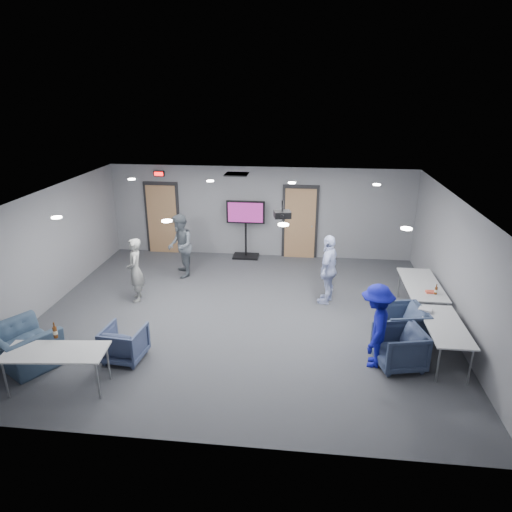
# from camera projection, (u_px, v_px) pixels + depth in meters

# --- Properties ---
(floor) EXTENTS (9.00, 9.00, 0.00)m
(floor) POSITION_uv_depth(u_px,v_px,m) (241.00, 315.00, 10.32)
(floor) COLOR #373A3F
(floor) RESTS_ON ground
(ceiling) EXTENTS (9.00, 9.00, 0.00)m
(ceiling) POSITION_uv_depth(u_px,v_px,m) (240.00, 198.00, 9.38)
(ceiling) COLOR silver
(ceiling) RESTS_ON wall_back
(wall_back) EXTENTS (9.00, 0.02, 2.70)m
(wall_back) POSITION_uv_depth(u_px,v_px,m) (260.00, 212.00, 13.58)
(wall_back) COLOR slate
(wall_back) RESTS_ON floor
(wall_front) EXTENTS (9.00, 0.02, 2.70)m
(wall_front) POSITION_uv_depth(u_px,v_px,m) (198.00, 364.00, 6.12)
(wall_front) COLOR slate
(wall_front) RESTS_ON floor
(wall_left) EXTENTS (0.02, 8.00, 2.70)m
(wall_left) POSITION_uv_depth(u_px,v_px,m) (44.00, 251.00, 10.33)
(wall_left) COLOR slate
(wall_left) RESTS_ON floor
(wall_right) EXTENTS (0.02, 8.00, 2.70)m
(wall_right) POSITION_uv_depth(u_px,v_px,m) (457.00, 268.00, 9.37)
(wall_right) COLOR slate
(wall_right) RESTS_ON floor
(door_left) EXTENTS (1.06, 0.17, 2.24)m
(door_left) POSITION_uv_depth(u_px,v_px,m) (163.00, 219.00, 13.95)
(door_left) COLOR black
(door_left) RESTS_ON wall_back
(door_right) EXTENTS (1.06, 0.17, 2.24)m
(door_right) POSITION_uv_depth(u_px,v_px,m) (300.00, 223.00, 13.51)
(door_right) COLOR black
(door_right) RESTS_ON wall_back
(exit_sign) EXTENTS (0.32, 0.08, 0.16)m
(exit_sign) POSITION_uv_depth(u_px,v_px,m) (159.00, 174.00, 13.46)
(exit_sign) COLOR black
(exit_sign) RESTS_ON wall_back
(hvac_diffuser) EXTENTS (0.60, 0.60, 0.03)m
(hvac_diffuser) POSITION_uv_depth(u_px,v_px,m) (237.00, 174.00, 12.05)
(hvac_diffuser) COLOR black
(hvac_diffuser) RESTS_ON ceiling
(downlights) EXTENTS (6.18, 3.78, 0.02)m
(downlights) POSITION_uv_depth(u_px,v_px,m) (240.00, 199.00, 9.39)
(downlights) COLOR white
(downlights) RESTS_ON ceiling
(person_a) EXTENTS (0.53, 0.65, 1.55)m
(person_a) POSITION_uv_depth(u_px,v_px,m) (135.00, 270.00, 10.81)
(person_a) COLOR gray
(person_a) RESTS_ON floor
(person_b) EXTENTS (0.88, 1.00, 1.72)m
(person_b) POSITION_uv_depth(u_px,v_px,m) (180.00, 246.00, 12.19)
(person_b) COLOR slate
(person_b) RESTS_ON floor
(person_c) EXTENTS (0.71, 1.06, 1.67)m
(person_c) POSITION_uv_depth(u_px,v_px,m) (328.00, 269.00, 10.68)
(person_c) COLOR #C6D2FF
(person_c) RESTS_ON floor
(person_d) EXTENTS (0.81, 1.14, 1.59)m
(person_d) POSITION_uv_depth(u_px,v_px,m) (376.00, 326.00, 8.22)
(person_d) COLOR #171A96
(person_d) RESTS_ON floor
(chair_right_b) EXTENTS (1.00, 0.98, 0.78)m
(chair_right_b) POSITION_uv_depth(u_px,v_px,m) (402.00, 325.00, 9.08)
(chair_right_b) COLOR #384561
(chair_right_b) RESTS_ON floor
(chair_right_c) EXTENTS (0.99, 0.98, 0.76)m
(chair_right_c) POSITION_uv_depth(u_px,v_px,m) (399.00, 348.00, 8.31)
(chair_right_c) COLOR #35415C
(chair_right_c) RESTS_ON floor
(chair_front_a) EXTENTS (0.78, 0.80, 0.67)m
(chair_front_a) POSITION_uv_depth(u_px,v_px,m) (125.00, 343.00, 8.54)
(chair_front_a) COLOR #3C4767
(chair_front_a) RESTS_ON floor
(chair_front_b) EXTENTS (1.53, 1.48, 0.76)m
(chair_front_b) POSITION_uv_depth(u_px,v_px,m) (23.00, 347.00, 8.34)
(chair_front_b) COLOR #3A4D64
(chair_front_b) RESTS_ON floor
(table_right_a) EXTENTS (0.78, 1.87, 0.73)m
(table_right_a) POSITION_uv_depth(u_px,v_px,m) (422.00, 285.00, 10.18)
(table_right_a) COLOR silver
(table_right_a) RESTS_ON floor
(table_right_b) EXTENTS (0.69, 1.67, 0.73)m
(table_right_b) POSITION_uv_depth(u_px,v_px,m) (445.00, 327.00, 8.41)
(table_right_b) COLOR silver
(table_right_b) RESTS_ON floor
(table_front_left) EXTENTS (1.74, 0.87, 0.73)m
(table_front_left) POSITION_uv_depth(u_px,v_px,m) (55.00, 354.00, 7.57)
(table_front_left) COLOR silver
(table_front_left) RESTS_ON floor
(bottle_front) EXTENTS (0.08, 0.08, 0.30)m
(bottle_front) POSITION_uv_depth(u_px,v_px,m) (55.00, 332.00, 7.93)
(bottle_front) COLOR #5B2E0F
(bottle_front) RESTS_ON table_front_left
(bottle_right) EXTENTS (0.06, 0.06, 0.23)m
(bottle_right) POSITION_uv_depth(u_px,v_px,m) (436.00, 291.00, 9.61)
(bottle_right) COLOR #5B2E0F
(bottle_right) RESTS_ON table_right_a
(snack_box) EXTENTS (0.20, 0.14, 0.04)m
(snack_box) POSITION_uv_depth(u_px,v_px,m) (430.00, 292.00, 9.70)
(snack_box) COLOR #DF4F37
(snack_box) RESTS_ON table_right_a
(wrapper) EXTENTS (0.29, 0.25, 0.06)m
(wrapper) POSITION_uv_depth(u_px,v_px,m) (425.00, 310.00, 8.90)
(wrapper) COLOR silver
(wrapper) RESTS_ON table_right_b
(tv_stand) EXTENTS (1.14, 0.54, 1.74)m
(tv_stand) POSITION_uv_depth(u_px,v_px,m) (246.00, 226.00, 13.51)
(tv_stand) COLOR black
(tv_stand) RESTS_ON floor
(projector) EXTENTS (0.39, 0.36, 0.36)m
(projector) POSITION_uv_depth(u_px,v_px,m) (282.00, 214.00, 9.32)
(projector) COLOR black
(projector) RESTS_ON ceiling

